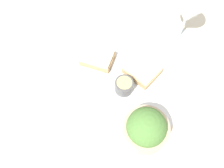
{
  "coord_description": "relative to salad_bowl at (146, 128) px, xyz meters",
  "views": [
    {
      "loc": [
        0.13,
        -0.22,
        0.53
      ],
      "look_at": [
        0.0,
        0.0,
        0.03
      ],
      "focal_mm": 35.0,
      "sensor_mm": 36.0,
      "label": 1
    }
  ],
  "objects": [
    {
      "name": "cheese_toast_near",
      "position": [
        -0.08,
        0.15,
        -0.02
      ],
      "size": [
        0.1,
        0.09,
        0.03
      ],
      "color": "tan",
      "rests_on": "dinner_plate"
    },
    {
      "name": "dinner_plate",
      "position": [
        -0.12,
        0.07,
        -0.04
      ],
      "size": [
        0.36,
        0.36,
        0.01
      ],
      "color": "silver",
      "rests_on": "ground_plane"
    },
    {
      "name": "salad_bowl",
      "position": [
        0.0,
        0.0,
        0.0
      ],
      "size": [
        0.11,
        0.11,
        0.09
      ],
      "color": "tan",
      "rests_on": "dinner_plate"
    },
    {
      "name": "wine_glass",
      "position": [
        -0.04,
        0.32,
        0.05
      ],
      "size": [
        0.08,
        0.08,
        0.14
      ],
      "color": "silver",
      "rests_on": "ground_plane"
    },
    {
      "name": "sauce_ramekin",
      "position": [
        -0.1,
        0.08,
        -0.02
      ],
      "size": [
        0.05,
        0.05,
        0.04
      ],
      "color": "#4C4C4C",
      "rests_on": "dinner_plate"
    },
    {
      "name": "cheese_toast_far",
      "position": [
        -0.2,
        0.12,
        -0.02
      ],
      "size": [
        0.09,
        0.08,
        0.03
      ],
      "color": "tan",
      "rests_on": "dinner_plate"
    },
    {
      "name": "fork",
      "position": [
        0.14,
        0.01,
        -0.05
      ],
      "size": [
        0.06,
        0.16,
        0.01
      ],
      "color": "silver",
      "rests_on": "ground_plane"
    },
    {
      "name": "ground_plane",
      "position": [
        -0.12,
        0.07,
        -0.05
      ],
      "size": [
        4.0,
        4.0,
        0.0
      ],
      "primitive_type": "plane",
      "color": "beige"
    }
  ]
}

